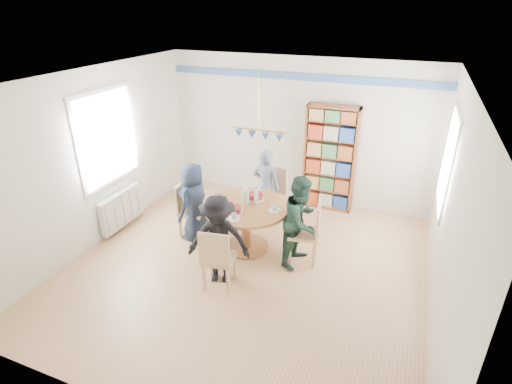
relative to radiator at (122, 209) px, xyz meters
The scene contains 14 objects.
ground 2.46m from the radiator, ahead, with size 5.00×5.00×0.00m, color tan.
room_shell 2.58m from the radiator, 14.73° to the left, with size 5.00×5.00×5.00m.
radiator is the anchor object (origin of this frame).
dining_table 2.24m from the radiator, ahead, with size 1.30×1.30×0.75m.
chair_left 1.21m from the radiator, 10.73° to the left, with size 0.44×0.44×0.91m.
chair_right 3.23m from the radiator, ahead, with size 0.49×0.49×0.97m.
chair_far 2.60m from the radiator, 27.81° to the left, with size 0.53×0.53×0.98m.
chair_near 2.42m from the radiator, 21.24° to the right, with size 0.47×0.47×0.93m.
person_left 1.37m from the radiator, ahead, with size 0.64×0.42×1.31m, color #192439.
person_right 3.12m from the radiator, ahead, with size 0.67×0.52×1.38m, color #1B362B.
person_far 2.48m from the radiator, 26.65° to the left, with size 0.49×0.32×1.34m, color gray.
person_near 2.32m from the radiator, 17.63° to the right, with size 0.84×0.48×1.30m, color black.
bookshelf 3.75m from the radiator, 33.48° to the left, with size 0.92×0.28×1.94m.
tableware 2.26m from the radiator, ahead, with size 1.08×1.08×0.28m.
Camera 1 is at (1.92, -4.43, 3.54)m, focal length 28.00 mm.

